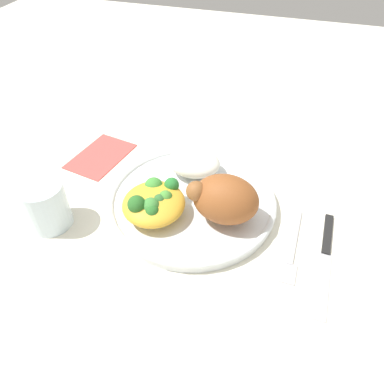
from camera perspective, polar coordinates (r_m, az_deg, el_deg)
The scene contains 9 objects.
ground_plane at distance 0.60m, azimuth -0.00°, elevation -2.11°, with size 2.00×2.00×0.00m, color white.
plate at distance 0.59m, azimuth -0.00°, elevation -1.39°, with size 0.27×0.27×0.02m.
roasted_chicken at distance 0.53m, azimuth 5.04°, elevation -1.09°, with size 0.10×0.07×0.07m.
rice_pile at distance 0.62m, azimuth 0.28°, elevation 4.65°, with size 0.09×0.07×0.04m, color white.
mac_cheese_with_broccoli at distance 0.55m, azimuth -5.96°, elevation -1.55°, with size 0.09×0.10×0.04m.
fork at distance 0.56m, azimuth 15.38°, elevation -8.44°, with size 0.02×0.14×0.01m.
knife at distance 0.57m, azimuth 20.11°, elevation -8.68°, with size 0.02×0.19×0.01m.
water_glass at distance 0.59m, azimuth -21.79°, elevation -1.93°, with size 0.07×0.07×0.08m, color silver.
napkin at distance 0.72m, azimuth -14.03°, elevation 5.50°, with size 0.08×0.12×0.00m, color #DB4C47.
Camera 1 is at (-0.13, 0.41, 0.42)m, focal length 34.29 mm.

